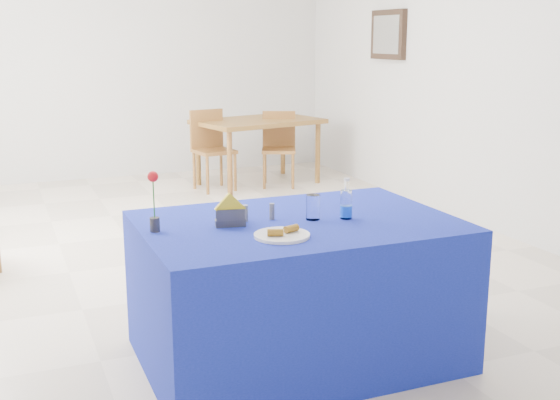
% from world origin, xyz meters
% --- Properties ---
extents(floor, '(7.00, 7.00, 0.00)m').
position_xyz_m(floor, '(0.00, 0.00, 0.00)').
color(floor, beige).
rests_on(floor, ground).
extents(room_shell, '(7.00, 7.00, 7.00)m').
position_xyz_m(room_shell, '(0.00, 0.00, 1.75)').
color(room_shell, silver).
rests_on(room_shell, ground).
extents(picture_frame, '(0.06, 0.64, 0.52)m').
position_xyz_m(picture_frame, '(2.47, 1.60, 1.70)').
color(picture_frame, black).
rests_on(picture_frame, room_shell).
extents(picture_art, '(0.02, 0.52, 0.40)m').
position_xyz_m(picture_art, '(2.44, 1.60, 1.70)').
color(picture_art, '#998C66').
rests_on(picture_art, room_shell).
extents(plate, '(0.27, 0.27, 0.01)m').
position_xyz_m(plate, '(-0.31, -2.15, 0.77)').
color(plate, white).
rests_on(plate, blue_table).
extents(drinking_glass, '(0.07, 0.07, 0.13)m').
position_xyz_m(drinking_glass, '(-0.04, -1.91, 0.82)').
color(drinking_glass, white).
rests_on(drinking_glass, blue_table).
extents(salt_shaker, '(0.03, 0.03, 0.08)m').
position_xyz_m(salt_shaker, '(-0.38, -1.81, 0.80)').
color(salt_shaker, slate).
rests_on(salt_shaker, blue_table).
extents(pepper_shaker, '(0.03, 0.03, 0.08)m').
position_xyz_m(pepper_shaker, '(-0.24, -1.83, 0.80)').
color(pepper_shaker, '#5C5C60').
rests_on(pepper_shaker, blue_table).
extents(blue_table, '(1.60, 1.10, 0.76)m').
position_xyz_m(blue_table, '(-0.12, -1.90, 0.38)').
color(blue_table, navy).
rests_on(blue_table, floor).
extents(water_bottle, '(0.06, 0.06, 0.21)m').
position_xyz_m(water_bottle, '(0.13, -1.96, 0.83)').
color(water_bottle, white).
rests_on(water_bottle, blue_table).
extents(napkin_holder, '(0.16, 0.09, 0.17)m').
position_xyz_m(napkin_holder, '(-0.48, -1.87, 0.81)').
color(napkin_holder, '#38373C').
rests_on(napkin_holder, blue_table).
extents(rose_vase, '(0.05, 0.05, 0.30)m').
position_xyz_m(rose_vase, '(-0.85, -1.83, 0.91)').
color(rose_vase, '#28282D').
rests_on(rose_vase, blue_table).
extents(oak_table, '(1.53, 1.16, 0.76)m').
position_xyz_m(oak_table, '(1.28, 2.43, 0.68)').
color(oak_table, brown).
rests_on(oak_table, floor).
extents(chair_bg_left, '(0.46, 0.46, 0.89)m').
position_xyz_m(chair_bg_left, '(0.70, 2.39, 0.51)').
color(chair_bg_left, brown).
rests_on(chair_bg_left, floor).
extents(chair_bg_right, '(0.49, 0.49, 0.84)m').
position_xyz_m(chair_bg_right, '(1.49, 2.30, 0.49)').
color(chair_bg_right, brown).
rests_on(chair_bg_right, floor).
extents(banana_pieces, '(0.18, 0.09, 0.03)m').
position_xyz_m(banana_pieces, '(-0.31, -2.16, 0.79)').
color(banana_pieces, gold).
rests_on(banana_pieces, plate).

